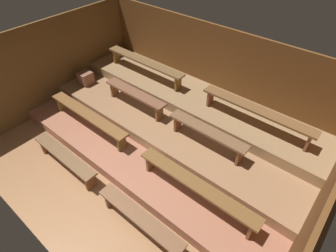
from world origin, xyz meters
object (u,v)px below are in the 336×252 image
bench_lower_left (88,116)px  bench_floor_right (140,219)px  bench_lower_right (196,186)px  bench_floor_left (65,157)px  bench_upper_left (145,63)px  bench_upper_right (257,111)px  bench_middle_right (207,133)px  bench_middle_left (135,95)px  wooden_crate_middle (86,78)px

bench_lower_left → bench_floor_right: bearing=-20.7°
bench_lower_right → bench_floor_left: bearing=-159.3°
bench_floor_left → bench_lower_right: bearing=20.7°
bench_floor_right → bench_upper_left: bearing=131.9°
bench_upper_right → bench_middle_right: bearing=-120.7°
bench_lower_right → bench_upper_left: bearing=147.4°
bench_middle_left → wooden_crate_middle: size_ratio=5.41×
bench_lower_left → bench_lower_right: same height
bench_floor_right → bench_upper_right: size_ratio=0.74×
bench_upper_left → bench_upper_right: 3.07m
bench_lower_right → bench_upper_right: bench_upper_right is taller
bench_floor_left → bench_middle_right: bench_middle_right is taller
bench_upper_left → bench_middle_left: bearing=-59.3°
wooden_crate_middle → bench_upper_right: bearing=13.5°
bench_upper_left → bench_floor_left: bearing=-80.6°
bench_lower_right → bench_upper_right: bearing=88.5°
bench_floor_left → bench_floor_right: 2.12m
bench_middle_left → bench_middle_right: 2.00m
bench_lower_left → bench_upper_right: bearing=32.6°
bench_lower_left → wooden_crate_middle: wooden_crate_middle is taller
bench_floor_left → bench_upper_right: 3.96m
bench_lower_left → bench_middle_right: 2.70m
bench_middle_left → bench_upper_right: bench_upper_right is taller
wooden_crate_middle → bench_lower_right: bearing=-12.2°
bench_floor_right → bench_middle_left: 2.90m
bench_lower_left → bench_upper_left: bench_upper_left is taller
bench_floor_right → bench_middle_right: (-0.06, 1.99, 0.49)m
wooden_crate_middle → bench_lower_left: bearing=-36.1°
bench_lower_left → bench_lower_right: bearing=0.0°
bench_middle_left → bench_upper_left: (-0.54, 0.91, 0.26)m
bench_lower_right → wooden_crate_middle: wooden_crate_middle is taller
bench_middle_right → bench_upper_left: 2.70m
bench_floor_left → bench_lower_right: bench_lower_right is taller
bench_upper_right → bench_middle_left: bearing=-160.3°
bench_lower_right → bench_middle_right: (-0.49, 1.03, 0.23)m
bench_lower_left → wooden_crate_middle: 1.54m
bench_lower_right → bench_floor_right: bearing=-114.0°
bench_upper_left → wooden_crate_middle: 1.63m
bench_floor_right → wooden_crate_middle: (-3.79, 1.87, 0.31)m
bench_upper_right → bench_lower_left: bearing=-147.4°
bench_lower_left → bench_middle_right: size_ratio=1.39×
bench_middle_right → bench_floor_right: bearing=-88.2°
bench_upper_left → bench_floor_right: bearing=-48.1°
bench_middle_left → bench_floor_right: bearing=-44.0°
wooden_crate_middle → bench_middle_right: bearing=1.8°
bench_floor_left → bench_lower_left: size_ratio=0.74×
bench_floor_right → wooden_crate_middle: size_ratio=5.57×
bench_floor_right → bench_upper_right: bearing=80.6°
bench_floor_right → bench_lower_left: bearing=159.3°
bench_lower_right → bench_middle_left: size_ratio=1.39×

